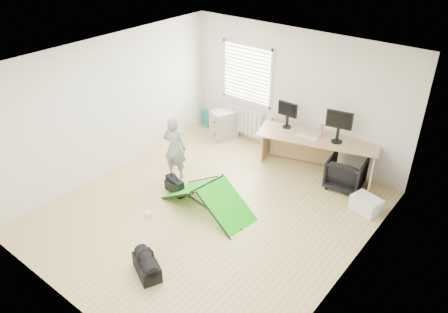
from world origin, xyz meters
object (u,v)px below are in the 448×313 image
Objects in this scene: laptop_bag at (175,186)px; monitor_left at (287,118)px; monitor_right at (338,131)px; desk at (316,155)px; duffel_bag at (147,267)px; kite at (207,196)px; person at (175,148)px; office_chair at (346,173)px; storage_crate at (366,204)px; thermos at (321,131)px; filing_cabinet at (224,124)px.

monitor_left is at bearing 79.10° from laptop_bag.
monitor_right is 1.13× the size of laptop_bag.
monitor_right is at bearing -7.84° from desk.
monitor_right is 0.89× the size of duffel_bag.
person is at bearing 167.75° from kite.
person is 1.32m from kite.
kite is at bearing -127.65° from desk.
monitor_right reaches higher than office_chair.
person is 0.75× the size of kite.
laptop_bag is at bearing -150.36° from storage_crate.
desk is 0.54m from thermos.
office_chair is 0.53× the size of person.
monitor_left reaches higher than duffel_bag.
filing_cabinet is 2.82m from kite.
monitor_right is at bearing 23.31° from filing_cabinet.
duffel_bag is (-0.58, -4.09, -0.81)m from thermos.
filing_cabinet is 1.32× the size of monitor_right.
storage_crate is at bearing 45.07° from kite.
desk is at bearing 76.38° from kite.
person reaches higher than storage_crate.
monitor_right is at bearing -31.67° from office_chair.
desk reaches higher than laptop_bag.
monitor_right is 3.13m from person.
laptop_bag is 2.08m from duffel_bag.
kite is at bearing 142.96° from person.
monitor_right is at bearing 3.22° from monitor_left.
monitor_right is 1.01× the size of storage_crate.
monitor_left is 0.86× the size of monitor_right.
monitor_left is 2.30m from storage_crate.
duffel_bag is at bearing -41.71° from filing_cabinet.
monitor_right is at bearing 102.17° from duffel_bag.
monitor_right is 0.82m from office_chair.
desk is 2.85m from laptop_bag.
thermos reaches higher than laptop_bag.
monitor_right is at bearing 0.67° from thermos.
office_chair is at bearing 97.14° from duffel_bag.
storage_crate is (3.42, 1.27, -0.51)m from person.
desk is 0.93m from monitor_left.
duffel_bag is at bearing -118.66° from storage_crate.
duffel_bag is (-0.92, -4.10, -0.91)m from monitor_right.
filing_cabinet is 0.97× the size of office_chair.
laptop_bag is (-0.78, -0.02, -0.10)m from kite.
thermos is at bearing 76.15° from kite.
laptop_bag is at bearing -142.36° from desk.
desk is at bearing 156.64° from storage_crate.
storage_crate is at bearing 136.11° from office_chair.
desk is at bearing -14.94° from office_chair.
duffel_bag is at bearing 65.45° from office_chair.
thermos is at bearing 65.85° from laptop_bag.
duffel_bag is (-1.89, -3.47, -0.02)m from storage_crate.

